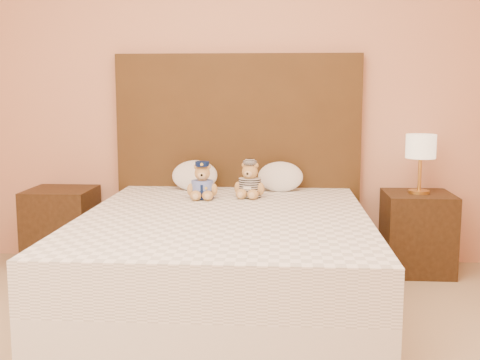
% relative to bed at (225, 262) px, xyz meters
% --- Properties ---
extents(bed, '(1.60, 2.00, 0.55)m').
position_rel_bed_xyz_m(bed, '(0.00, 0.00, 0.00)').
color(bed, white).
rests_on(bed, ground).
extents(headboard, '(1.75, 0.08, 1.50)m').
position_rel_bed_xyz_m(headboard, '(0.00, 1.01, 0.47)').
color(headboard, '#462F15').
rests_on(headboard, ground).
extents(nightstand_left, '(0.45, 0.45, 0.55)m').
position_rel_bed_xyz_m(nightstand_left, '(-1.25, 0.80, -0.00)').
color(nightstand_left, '#3B2613').
rests_on(nightstand_left, ground).
extents(nightstand_right, '(0.45, 0.45, 0.55)m').
position_rel_bed_xyz_m(nightstand_right, '(1.25, 0.80, -0.00)').
color(nightstand_right, '#3B2613').
rests_on(nightstand_right, ground).
extents(lamp, '(0.20, 0.20, 0.40)m').
position_rel_bed_xyz_m(lamp, '(1.25, 0.80, 0.57)').
color(lamp, gold).
rests_on(lamp, nightstand_right).
extents(teddy_police, '(0.22, 0.21, 0.24)m').
position_rel_bed_xyz_m(teddy_police, '(-0.19, 0.48, 0.39)').
color(teddy_police, tan).
rests_on(teddy_police, bed).
extents(teddy_prisoner, '(0.25, 0.24, 0.24)m').
position_rel_bed_xyz_m(teddy_prisoner, '(0.11, 0.55, 0.39)').
color(teddy_prisoner, tan).
rests_on(teddy_prisoner, bed).
extents(pillow_left, '(0.32, 0.21, 0.23)m').
position_rel_bed_xyz_m(pillow_left, '(-0.29, 0.83, 0.39)').
color(pillow_left, white).
rests_on(pillow_left, bed).
extents(pillow_right, '(0.31, 0.20, 0.22)m').
position_rel_bed_xyz_m(pillow_right, '(0.31, 0.83, 0.39)').
color(pillow_right, white).
rests_on(pillow_right, bed).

